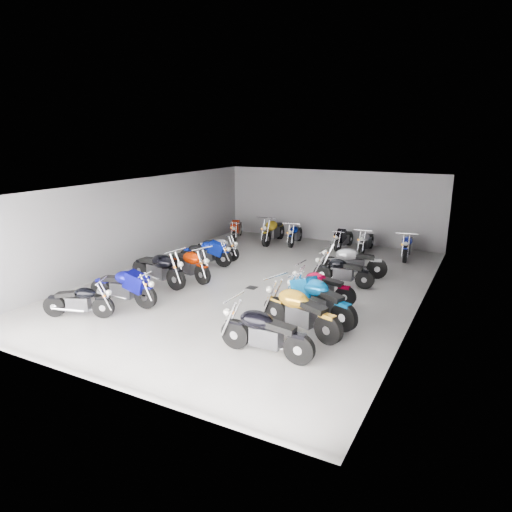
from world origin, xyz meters
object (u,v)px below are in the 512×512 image
Objects in this scene: motorcycle_right_e at (343,271)px; motorcycle_left_b at (124,287)px; motorcycle_left_a at (79,301)px; motorcycle_right_a at (265,333)px; motorcycle_back_a at (237,229)px; motorcycle_left_f at (218,248)px; motorcycle_back_d at (344,238)px; motorcycle_left_d at (188,264)px; motorcycle_left_c at (158,269)px; motorcycle_right_f at (353,262)px; motorcycle_left_e at (206,253)px; motorcycle_back_b at (273,231)px; drain_grate at (252,288)px; motorcycle_back_c at (295,234)px; motorcycle_right_d at (322,287)px; motorcycle_back_e at (366,241)px; motorcycle_right_b at (300,311)px; motorcycle_back_f at (407,246)px; motorcycle_right_c at (318,300)px.

motorcycle_left_b is at bearing 130.70° from motorcycle_right_e.
motorcycle_left_a is 5.37m from motorcycle_right_a.
motorcycle_left_b is 5.05m from motorcycle_right_a.
motorcycle_left_a is 0.97× the size of motorcycle_back_a.
motorcycle_left_f is 1.01× the size of motorcycle_back_d.
motorcycle_right_e is (5.28, -0.84, 0.02)m from motorcycle_left_f.
motorcycle_left_d is (0.63, 4.02, 0.07)m from motorcycle_left_a.
motorcycle_left_c reaches higher than motorcycle_right_f.
motorcycle_right_a is 5.48m from motorcycle_right_e.
motorcycle_left_e is 0.89× the size of motorcycle_right_a.
motorcycle_back_b is (0.72, 3.47, 0.10)m from motorcycle_left_f.
motorcycle_left_d is 1.09× the size of motorcycle_right_e.
drain_grate is at bearing 120.71° from motorcycle_right_e.
motorcycle_back_c is at bearing 165.27° from motorcycle_left_b.
motorcycle_left_f is 0.99× the size of motorcycle_back_c.
motorcycle_right_d is 1.04× the size of motorcycle_back_e.
motorcycle_back_d is (-1.37, 6.51, -0.02)m from motorcycle_right_d.
motorcycle_back_b is 1.22× the size of motorcycle_back_d.
motorcycle_right_b is at bearing 104.69° from motorcycle_back_d.
motorcycle_right_e reaches higher than motorcycle_left_a.
motorcycle_left_f is at bearing 74.85° from motorcycle_back_b.
motorcycle_back_a is at bearing 9.03° from motorcycle_back_d.
drain_grate is 0.14× the size of motorcycle_left_b.
motorcycle_left_b is 9.02m from motorcycle_back_a.
drain_grate is 0.17× the size of motorcycle_back_d.
motorcycle_left_b is 5.23m from motorcycle_right_b.
motorcycle_back_e is at bearing 2.70° from motorcycle_right_a.
motorcycle_right_e is at bearing 125.93° from motorcycle_left_c.
motorcycle_left_b is at bearing 50.00° from motorcycle_back_f.
motorcycle_back_b is at bearing 38.87° from motorcycle_right_d.
motorcycle_back_a is (-6.48, 3.30, -0.07)m from motorcycle_right_f.
motorcycle_left_f is (-0.52, 2.65, -0.07)m from motorcycle_left_d.
motorcycle_left_b is 7.55m from motorcycle_right_f.
motorcycle_right_d is at bearing 175.77° from motorcycle_right_e.
motorcycle_left_c is at bearing -156.88° from drain_grate.
motorcycle_back_d is (3.12, 0.44, -0.10)m from motorcycle_back_b.
motorcycle_left_d is 1.00× the size of motorcycle_right_f.
motorcycle_right_a is 10.10m from motorcycle_back_e.
motorcycle_right_b reaches higher than motorcycle_left_d.
motorcycle_back_d is at bearing 178.59° from motorcycle_back_c.
motorcycle_back_a is (-1.43, 8.91, -0.07)m from motorcycle_left_b.
motorcycle_right_d is at bearing 106.02° from motorcycle_back_d.
motorcycle_left_a is 5.70m from motorcycle_left_e.
drain_grate is at bearing 121.30° from motorcycle_left_c.
motorcycle_left_c is 1.17× the size of motorcycle_right_e.
motorcycle_back_e is (1.00, -0.14, 0.01)m from motorcycle_back_d.
motorcycle_back_b reaches higher than motorcycle_right_f.
motorcycle_left_b is 0.94× the size of motorcycle_left_c.
motorcycle_right_c is 1.17× the size of motorcycle_back_c.
motorcycle_right_f is at bearing 133.79° from motorcycle_left_c.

